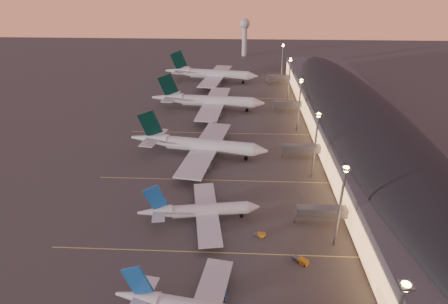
% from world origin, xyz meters
% --- Properties ---
extents(ground, '(700.00, 700.00, 0.00)m').
position_xyz_m(ground, '(0.00, 0.00, 0.00)').
color(ground, '#464340').
extents(airliner_narrow_north, '(38.38, 34.63, 13.72)m').
position_xyz_m(airliner_narrow_north, '(-3.91, 10.00, 3.55)').
color(airliner_narrow_north, silver).
rests_on(airliner_narrow_north, ground).
extents(airliner_wide_near, '(59.52, 54.86, 19.08)m').
position_xyz_m(airliner_wide_near, '(-9.55, 55.52, 4.91)').
color(airliner_wide_near, silver).
rests_on(airliner_wide_near, ground).
extents(airliner_wide_mid, '(63.85, 58.36, 20.42)m').
position_xyz_m(airliner_wide_mid, '(-10.39, 112.68, 5.26)').
color(airliner_wide_mid, silver).
rests_on(airliner_wide_mid, ground).
extents(airliner_wide_far, '(66.10, 60.83, 21.17)m').
position_xyz_m(airliner_wide_far, '(-13.37, 171.25, 5.45)').
color(airliner_wide_far, silver).
rests_on(airliner_wide_far, ground).
extents(terminal_building, '(56.35, 255.00, 17.46)m').
position_xyz_m(terminal_building, '(61.84, 72.47, 8.78)').
color(terminal_building, '#48484C').
rests_on(terminal_building, ground).
extents(light_masts, '(2.20, 217.20, 25.90)m').
position_xyz_m(light_masts, '(36.00, 65.00, 17.55)').
color(light_masts, slate).
rests_on(light_masts, ground).
extents(radar_tower, '(9.00, 9.00, 32.50)m').
position_xyz_m(radar_tower, '(10.00, 260.00, 21.87)').
color(radar_tower, silver).
rests_on(radar_tower, ground).
extents(lane_markings, '(90.00, 180.36, 0.00)m').
position_xyz_m(lane_markings, '(0.00, 40.00, 0.01)').
color(lane_markings, '#D8C659').
rests_on(lane_markings, ground).
extents(baggage_tug_c, '(3.63, 1.71, 1.07)m').
position_xyz_m(baggage_tug_c, '(14.84, 2.85, 0.49)').
color(baggage_tug_c, '#C27E17').
rests_on(baggage_tug_c, ground).
extents(baggage_tug_d, '(4.25, 3.94, 1.25)m').
position_xyz_m(baggage_tug_d, '(25.61, -7.74, 0.57)').
color(baggage_tug_d, '#C27E17').
rests_on(baggage_tug_d, ground).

